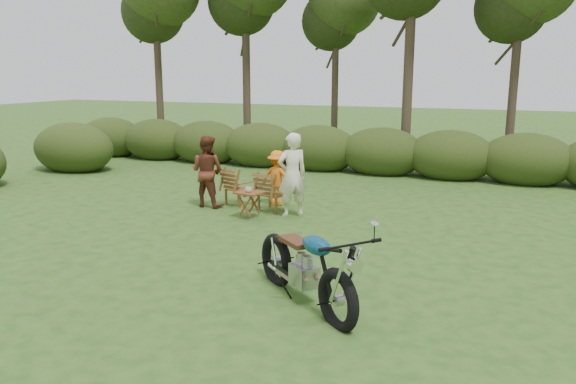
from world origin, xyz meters
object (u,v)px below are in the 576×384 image
at_px(cup, 249,190).
at_px(lawn_chair_left, 239,204).
at_px(motorcycle, 304,301).
at_px(lawn_chair_right, 273,211).
at_px(child, 278,205).
at_px(side_table, 250,205).
at_px(adult_b, 208,206).
at_px(adult_a, 292,216).

bearing_deg(cup, lawn_chair_left, 125.59).
bearing_deg(motorcycle, lawn_chair_right, 158.26).
bearing_deg(child, lawn_chair_left, 21.16).
distance_m(lawn_chair_right, cup, 1.02).
distance_m(lawn_chair_right, side_table, 0.84).
xyz_separation_m(motorcycle, adult_b, (-3.91, 4.27, 0.00)).
bearing_deg(lawn_chair_right, cup, 89.08).
bearing_deg(adult_b, side_table, 158.48).
relative_size(motorcycle, lawn_chair_left, 2.66).
bearing_deg(lawn_chair_right, motorcycle, 131.74).
xyz_separation_m(adult_a, adult_b, (-2.11, 0.11, 0.00)).
height_order(adult_a, child, adult_a).
xyz_separation_m(lawn_chair_left, adult_a, (1.53, -0.53, 0.00)).
bearing_deg(lawn_chair_left, cup, 145.14).
distance_m(side_table, cup, 0.34).
bearing_deg(lawn_chair_right, child, -64.48).
relative_size(side_table, adult_b, 0.35).
xyz_separation_m(lawn_chair_right, adult_a, (0.57, -0.27, 0.00)).
xyz_separation_m(lawn_chair_right, side_table, (-0.20, -0.76, 0.28)).
xyz_separation_m(motorcycle, adult_a, (-1.80, 4.15, 0.00)).
height_order(motorcycle, adult_b, adult_b).
distance_m(lawn_chair_right, adult_b, 1.55).
bearing_deg(motorcycle, adult_a, 153.57).
bearing_deg(motorcycle, adult_b, 172.65).
bearing_deg(motorcycle, lawn_chair_left, 165.47).
relative_size(lawn_chair_right, child, 0.68).
height_order(cup, adult_b, adult_b).
bearing_deg(lawn_chair_left, adult_a, -179.76).
height_order(lawn_chair_left, child, child).
height_order(adult_b, child, adult_b).
distance_m(lawn_chair_left, adult_a, 1.62).
distance_m(lawn_chair_left, cup, 1.43).
xyz_separation_m(side_table, cup, (-0.00, -0.03, 0.34)).
distance_m(motorcycle, lawn_chair_left, 5.75).
height_order(motorcycle, adult_a, adult_a).
xyz_separation_m(motorcycle, cup, (-2.57, 3.64, 0.62)).
bearing_deg(side_table, cup, -97.46).
relative_size(motorcycle, child, 1.82).
distance_m(cup, adult_b, 1.60).
height_order(side_table, adult_b, adult_b).
bearing_deg(cup, adult_a, 33.90).
bearing_deg(cup, adult_b, 154.86).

